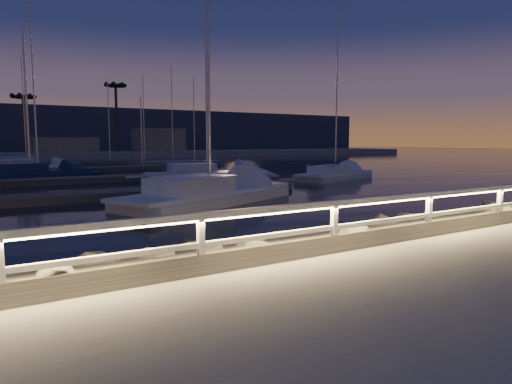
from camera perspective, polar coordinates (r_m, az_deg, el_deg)
ground at (r=9.02m, az=4.86°, el=-8.18°), size 400.00×400.00×0.00m
harbor_water at (r=38.69m, az=-24.00°, el=1.04°), size 400.00×440.00×0.60m
guard_rail at (r=8.81m, az=4.55°, el=-3.37°), size 44.11×0.12×1.06m
riprap at (r=10.89m, az=5.09°, el=-6.79°), size 40.74×3.02×1.34m
floating_docks at (r=39.92m, az=-24.30°, el=1.99°), size 22.00×36.00×0.40m
far_shore at (r=81.22m, az=-28.36°, el=4.23°), size 160.00×14.00×5.20m
palm_center at (r=80.57m, az=-27.10°, el=10.34°), size 3.00×3.00×9.70m
palm_right at (r=82.26m, az=-17.14°, el=12.23°), size 3.00×3.00×12.20m
sailboat_c at (r=33.63m, az=-6.52°, el=2.24°), size 9.25×4.26×15.15m
sailboat_d at (r=21.05m, az=-6.26°, el=-0.17°), size 10.31×6.73×17.06m
sailboat_g at (r=39.18m, az=-25.88°, el=2.19°), size 8.50×4.78×13.92m
sailboat_h at (r=34.65m, az=9.69°, el=2.24°), size 8.44×4.92×13.81m
sailboat_j at (r=47.38m, az=-26.63°, el=2.79°), size 8.07×2.59×13.65m
sailboat_n at (r=48.61m, az=-26.71°, el=2.83°), size 7.53×2.40×12.73m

